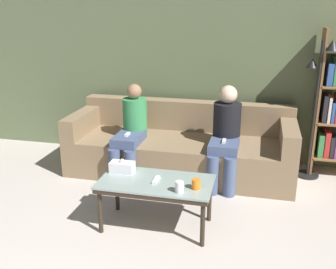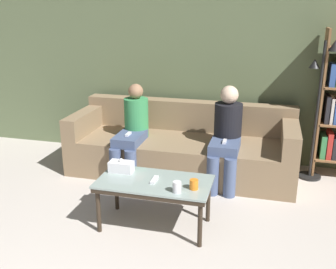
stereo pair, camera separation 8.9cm
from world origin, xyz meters
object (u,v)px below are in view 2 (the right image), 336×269
at_px(cup_near_left, 194,184).
at_px(tissue_box, 121,167).
at_px(game_remote, 154,180).
at_px(seated_person_left_end, 132,129).
at_px(couch, 182,148).
at_px(seated_person_mid_left, 226,134).
at_px(coffee_table, 154,185).
at_px(cup_near_right, 177,187).
at_px(standing_lamp, 321,96).

distance_m(cup_near_left, tissue_box, 0.74).
height_order(game_remote, seated_person_left_end, seated_person_left_end).
distance_m(couch, seated_person_mid_left, 0.65).
relative_size(coffee_table, cup_near_left, 11.73).
distance_m(cup_near_left, seated_person_mid_left, 1.18).
bearing_deg(seated_person_left_end, cup_near_left, -50.18).
bearing_deg(cup_near_right, coffee_table, 145.75).
height_order(cup_near_right, standing_lamp, standing_lamp).
bearing_deg(game_remote, standing_lamp, 45.66).
distance_m(game_remote, standing_lamp, 2.15).
bearing_deg(game_remote, coffee_table, -91.34).
relative_size(couch, cup_near_left, 30.58).
height_order(tissue_box, standing_lamp, standing_lamp).
xyz_separation_m(game_remote, seated_person_left_end, (-0.58, 1.06, 0.09)).
bearing_deg(seated_person_mid_left, cup_near_left, -96.36).
bearing_deg(standing_lamp, coffee_table, -134.34).
xyz_separation_m(cup_near_left, cup_near_right, (-0.12, -0.09, 0.00)).
bearing_deg(seated_person_mid_left, tissue_box, -130.90).
height_order(coffee_table, seated_person_left_end, seated_person_left_end).
relative_size(cup_near_right, seated_person_mid_left, 0.09).
xyz_separation_m(coffee_table, game_remote, (0.00, 0.00, 0.06)).
relative_size(tissue_box, game_remote, 1.47).
relative_size(standing_lamp, seated_person_left_end, 1.49).
bearing_deg(cup_near_left, seated_person_mid_left, 83.64).
bearing_deg(seated_person_left_end, standing_lamp, 12.00).
bearing_deg(couch, seated_person_mid_left, -22.35).
bearing_deg(cup_near_right, seated_person_left_end, 123.86).
xyz_separation_m(couch, seated_person_mid_left, (0.54, -0.22, 0.29)).
xyz_separation_m(couch, game_remote, (0.04, -1.31, 0.17)).
bearing_deg(cup_near_right, game_remote, 145.75).
distance_m(standing_lamp, seated_person_left_end, 2.13).
distance_m(couch, tissue_box, 1.26).
xyz_separation_m(cup_near_right, tissue_box, (-0.60, 0.28, 0.00)).
xyz_separation_m(coffee_table, seated_person_mid_left, (0.50, 1.09, 0.17)).
bearing_deg(couch, coffee_table, -88.18).
xyz_separation_m(game_remote, standing_lamp, (1.46, 1.50, 0.50)).
bearing_deg(seated_person_mid_left, game_remote, -114.49).
distance_m(couch, cup_near_left, 1.46).
bearing_deg(cup_near_left, cup_near_right, -143.02).
relative_size(game_remote, seated_person_left_end, 0.14).
distance_m(coffee_table, cup_near_right, 0.31).
height_order(cup_near_right, seated_person_mid_left, seated_person_mid_left).
height_order(coffee_table, seated_person_mid_left, seated_person_mid_left).
height_order(cup_near_left, seated_person_mid_left, seated_person_mid_left).
distance_m(cup_near_right, standing_lamp, 2.12).
height_order(cup_near_right, seated_person_left_end, seated_person_left_end).
relative_size(cup_near_left, cup_near_right, 0.90).
distance_m(cup_near_right, seated_person_left_end, 1.48).
relative_size(cup_near_right, game_remote, 0.63).
bearing_deg(coffee_table, seated_person_left_end, 118.64).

